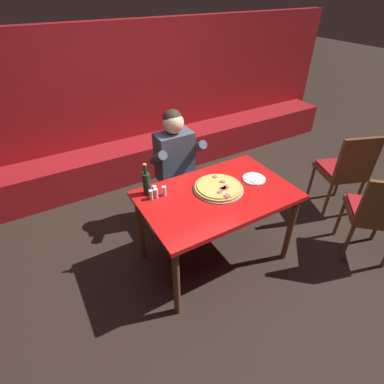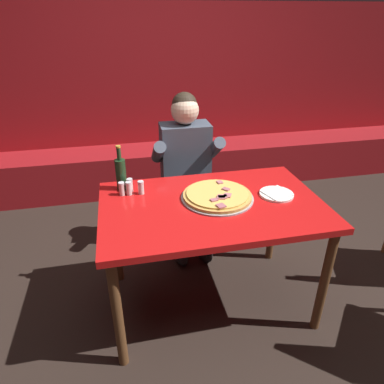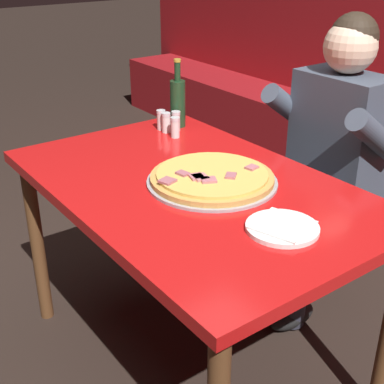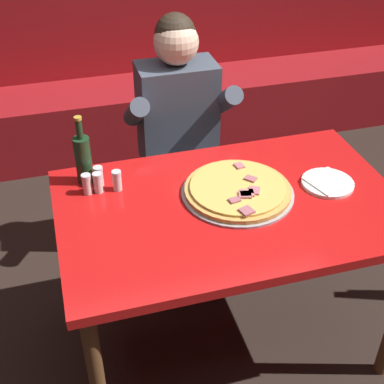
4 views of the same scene
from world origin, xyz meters
name	(u,v)px [view 1 (image 1 of 4)]	position (x,y,z in m)	size (l,w,h in m)	color
ground_plane	(213,256)	(0.00, 0.00, 0.00)	(24.00, 24.00, 0.00)	black
booth_wall_panel	(126,101)	(0.00, 2.18, 0.95)	(6.80, 0.16, 1.90)	maroon
booth_bench	(141,158)	(0.00, 1.86, 0.23)	(6.46, 0.48, 0.46)	maroon
main_dining_table	(217,202)	(0.00, 0.00, 0.69)	(1.32, 0.84, 0.78)	brown
pizza	(218,187)	(0.05, 0.05, 0.80)	(0.44, 0.44, 0.05)	#9E9EA3
plate_white_paper	(254,179)	(0.42, 0.01, 0.79)	(0.21, 0.21, 0.02)	white
beer_bottle	(147,183)	(-0.52, 0.30, 0.89)	(0.07, 0.07, 0.29)	#19381E
shaker_black_pepper	(155,191)	(-0.47, 0.26, 0.82)	(0.04, 0.04, 0.09)	silver
shaker_red_pepper_flakes	(156,194)	(-0.48, 0.22, 0.82)	(0.04, 0.04, 0.09)	silver
shaker_oregano	(151,195)	(-0.52, 0.22, 0.82)	(0.04, 0.04, 0.09)	silver
shaker_parmesan	(164,191)	(-0.40, 0.21, 0.82)	(0.04, 0.04, 0.09)	silver
diner_seated_blue_shirt	(179,166)	(-0.01, 0.69, 0.71)	(0.53, 0.53, 1.27)	black
dining_chair_side_aisle	(346,168)	(1.65, -0.10, 0.59)	(0.57, 0.57, 1.00)	brown
dining_chair_near_left	(378,211)	(1.28, -0.72, 0.57)	(0.62, 0.62, 0.95)	brown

